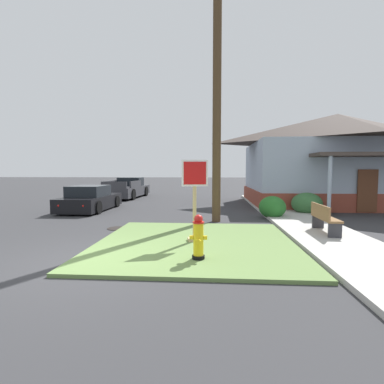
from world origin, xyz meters
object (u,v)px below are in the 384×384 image
manhole_cover (118,228)px  parked_sedan_black (90,200)px  pickup_truck_charcoal (128,189)px  fire_hydrant (198,238)px  stop_sign (195,202)px  utility_pole (217,80)px  street_bench (324,217)px

manhole_cover → parked_sedan_black: parked_sedan_black is taller
manhole_cover → pickup_truck_charcoal: size_ratio=0.13×
parked_sedan_black → fire_hydrant: bearing=-53.3°
parked_sedan_black → stop_sign: bearing=-47.9°
parked_sedan_black → utility_pole: utility_pole is taller
utility_pole → street_bench: bearing=-35.7°
manhole_cover → parked_sedan_black: 5.25m
manhole_cover → pickup_truck_charcoal: 11.62m
utility_pole → pickup_truck_charcoal: bearing=123.6°
fire_hydrant → utility_pole: utility_pole is taller
stop_sign → manhole_cover: size_ratio=3.14×
pickup_truck_charcoal → street_bench: size_ratio=3.48×
manhole_cover → street_bench: (6.61, -0.70, 0.58)m
street_bench → pickup_truck_charcoal: bearing=128.8°
parked_sedan_black → utility_pole: bearing=-23.8°
stop_sign → street_bench: 4.05m
fire_hydrant → stop_sign: stop_sign is taller
pickup_truck_charcoal → utility_pole: (6.39, -9.61, 4.80)m
fire_hydrant → utility_pole: 7.02m
street_bench → stop_sign: bearing=-163.2°
pickup_truck_charcoal → utility_pole: bearing=-56.4°
stop_sign → manhole_cover: (-2.76, 1.86, -1.13)m
stop_sign → utility_pole: size_ratio=0.21×
parked_sedan_black → pickup_truck_charcoal: (-0.12, 6.85, 0.07)m
stop_sign → parked_sedan_black: stop_sign is taller
pickup_truck_charcoal → street_bench: bearing=-51.2°
parked_sedan_black → street_bench: (9.47, -5.07, 0.05)m
fire_hydrant → street_bench: 4.57m
fire_hydrant → manhole_cover: bearing=130.6°
fire_hydrant → street_bench: size_ratio=0.62×
street_bench → utility_pole: size_ratio=0.15×
fire_hydrant → parked_sedan_black: (-5.80, 7.79, 0.00)m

